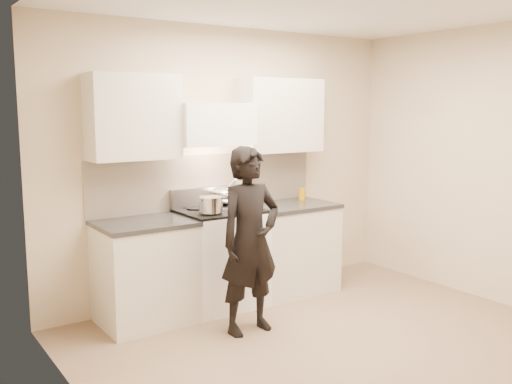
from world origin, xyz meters
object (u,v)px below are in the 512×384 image
Objects in this scene: stove at (221,257)px; counter_right at (289,247)px; utensil_crock at (245,195)px; wok at (226,195)px; person at (250,241)px.

counter_right is at bearing 0.00° from stove.
utensil_crock reaches higher than stove.
counter_right is 0.91m from wok.
counter_right is 0.72m from utensil_crock.
utensil_crock is at bearing 19.13° from wok.
person reaches higher than stove.
person reaches higher than wok.
wok is (-0.67, 0.14, 0.59)m from counter_right.
counter_right is 1.23m from person.
person is at bearing -143.72° from counter_right.
counter_right is 2.10× the size of wok.
wok is at bearing 42.12° from stove.
stove is at bearing 77.71° from person.
counter_right is 0.58× the size of person.
stove is at bearing -151.42° from utensil_crock.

